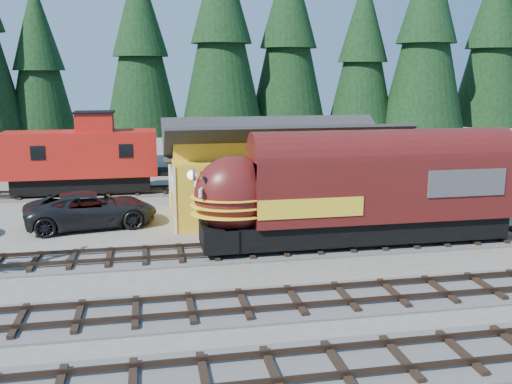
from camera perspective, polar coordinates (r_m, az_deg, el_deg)
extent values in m
plane|color=#6B665B|center=(22.52, 8.63, -8.58)|extent=(120.00, 120.00, 0.00)
cube|color=#4C4947|center=(30.42, 24.15, -4.03)|extent=(68.00, 3.20, 0.08)
cube|color=#38281E|center=(30.93, 23.43, -3.31)|extent=(68.00, 0.08, 0.16)
cube|color=#4C4947|center=(38.75, -14.74, -0.14)|extent=(32.00, 3.20, 0.08)
cube|color=#38281E|center=(38.01, -14.82, -0.05)|extent=(32.00, 0.08, 0.16)
cube|color=#38281E|center=(39.41, -14.69, 0.37)|extent=(32.00, 0.08, 0.16)
cube|color=gold|center=(31.79, 2.47, 0.74)|extent=(12.00, 6.00, 3.40)
cube|color=gold|center=(31.42, 2.51, 5.07)|extent=(11.88, 3.30, 1.44)
cube|color=white|center=(29.91, -8.41, 0.90)|extent=(0.06, 2.40, 0.60)
cone|color=black|center=(47.23, -20.91, 12.10)|extent=(5.29, 5.29, 12.06)
cone|color=black|center=(46.63, -11.50, 14.06)|extent=(6.00, 6.00, 13.66)
cone|color=black|center=(46.39, -3.49, 15.63)|extent=(6.66, 6.66, 15.18)
cone|color=black|center=(48.49, 3.27, 15.13)|extent=(6.49, 6.49, 14.79)
cone|color=black|center=(49.91, 10.64, 13.47)|extent=(5.76, 5.76, 13.11)
cone|color=black|center=(49.96, 16.70, 15.01)|extent=(6.72, 6.72, 15.31)
cone|color=black|center=(55.05, 22.71, 13.95)|extent=(6.54, 6.54, 14.90)
cube|color=black|center=(26.65, 10.75, -3.54)|extent=(13.16, 2.35, 1.02)
cube|color=#511412|center=(26.50, 12.40, 0.51)|extent=(12.00, 2.77, 2.77)
ellipsoid|color=#511412|center=(24.68, -2.16, -0.26)|extent=(3.51, 2.71, 3.42)
cube|color=#38383A|center=(27.95, 18.88, 1.40)|extent=(3.69, 2.83, 1.20)
sphere|color=white|center=(24.30, -6.45, 1.70)|extent=(0.41, 0.41, 0.41)
cube|color=black|center=(38.74, -16.92, 0.89)|extent=(8.62, 2.22, 0.96)
cube|color=#B61A13|center=(38.44, -17.09, 3.69)|extent=(9.58, 2.78, 2.87)
cube|color=#B61A13|center=(38.13, -15.83, 6.75)|extent=(2.30, 2.11, 1.15)
imported|color=black|center=(30.55, -16.12, -1.68)|extent=(7.03, 4.16, 1.83)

